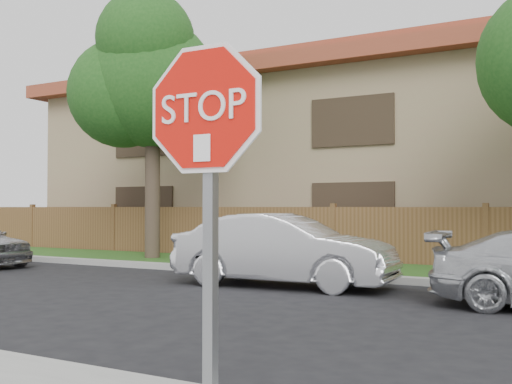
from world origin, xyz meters
The scene contains 7 objects.
far_curb centered at (0.00, 8.15, 0.07)m, with size 70.00×0.30×0.15m, color gray.
grass_strip centered at (0.00, 9.80, 0.06)m, with size 70.00×3.00×0.12m, color #1E4714.
fence centered at (0.00, 11.40, 0.80)m, with size 70.00×0.12×1.60m, color brown.
apartment_building centered at (0.00, 17.00, 3.53)m, with size 35.20×9.20×7.20m.
tree_left centered at (-8.98, 9.57, 5.22)m, with size 4.80×3.90×7.78m.
stop_sign centered at (0.24, -1.48, 1.83)m, with size 1.01×0.13×2.55m.
sedan_left centered at (-3.21, 6.60, 0.73)m, with size 1.55×4.45×1.47m, color silver.
Camera 1 is at (2.07, -4.27, 1.60)m, focal length 42.00 mm.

